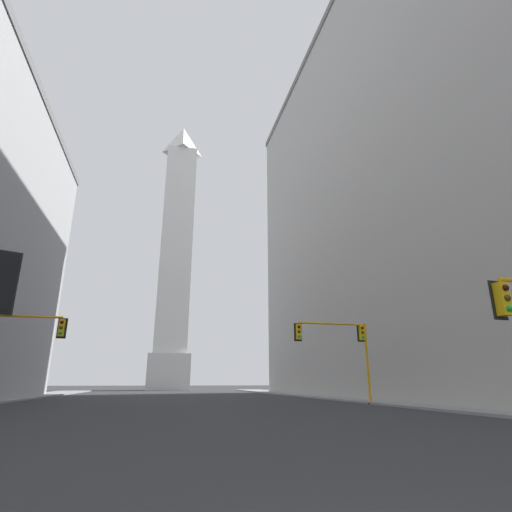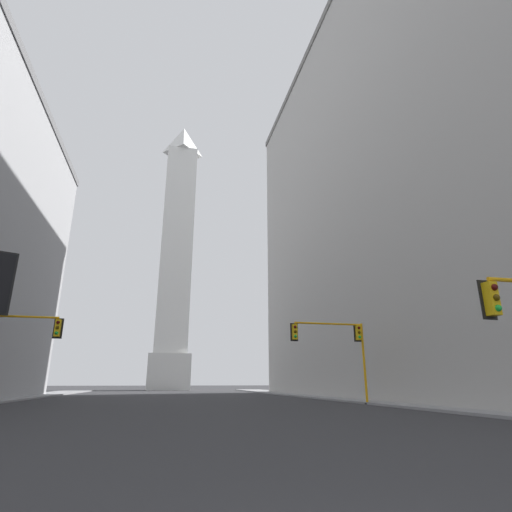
% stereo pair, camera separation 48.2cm
% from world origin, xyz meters
% --- Properties ---
extents(sidewalk_right, '(5.00, 100.38, 0.15)m').
position_xyz_m(sidewalk_right, '(15.58, 30.11, 0.07)').
color(sidewalk_right, gray).
rests_on(sidewalk_right, ground_plane).
extents(building_right, '(30.18, 60.08, 45.24)m').
position_xyz_m(building_right, '(30.11, 31.79, 22.63)').
color(building_right, '#B2AFAA').
rests_on(building_right, ground_plane).
extents(obelisk, '(8.34, 8.34, 61.13)m').
position_xyz_m(obelisk, '(0.00, 83.65, 28.93)').
color(obelisk, silver).
rests_on(obelisk, ground_plane).
extents(traffic_light_mid_left, '(5.47, 0.51, 5.67)m').
position_xyz_m(traffic_light_mid_left, '(-11.47, 26.12, 4.34)').
color(traffic_light_mid_left, orange).
rests_on(traffic_light_mid_left, ground_plane).
extents(traffic_light_mid_right, '(5.84, 0.51, 5.82)m').
position_xyz_m(traffic_light_mid_right, '(11.27, 25.86, 4.47)').
color(traffic_light_mid_right, orange).
rests_on(traffic_light_mid_right, ground_plane).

